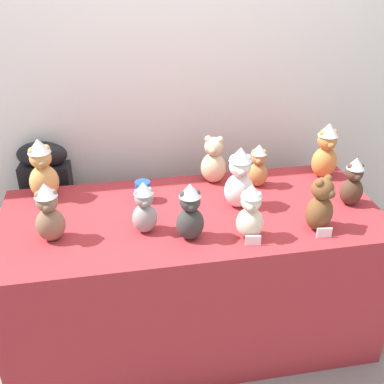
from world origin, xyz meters
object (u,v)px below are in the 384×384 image
(teddy_bear_ash, at_px, (144,208))
(teddy_bear_sand, at_px, (214,161))
(teddy_bear_caramel, at_px, (258,166))
(teddy_bear_chestnut, at_px, (320,205))
(teddy_bear_cream, at_px, (250,212))
(instrument_case, at_px, (53,219))
(teddy_bear_honey, at_px, (42,170))
(display_table, at_px, (192,276))
(teddy_bear_ginger, at_px, (326,151))
(teddy_bear_cocoa, at_px, (353,182))
(teddy_bear_snow, at_px, (240,178))
(teddy_bear_mocha, at_px, (49,213))
(teddy_bear_charcoal, at_px, (190,212))
(party_cup_blue, at_px, (143,191))

(teddy_bear_ash, distance_m, teddy_bear_sand, 0.60)
(teddy_bear_caramel, height_order, teddy_bear_chestnut, teddy_bear_chestnut)
(teddy_bear_cream, distance_m, teddy_bear_sand, 0.57)
(teddy_bear_cream, distance_m, teddy_bear_chestnut, 0.34)
(teddy_bear_cream, xyz_separation_m, teddy_bear_chestnut, (0.34, 0.01, -0.01))
(instrument_case, height_order, teddy_bear_honey, teddy_bear_honey)
(display_table, distance_m, teddy_bear_sand, 0.63)
(teddy_bear_sand, bearing_deg, teddy_bear_chestnut, -35.37)
(display_table, distance_m, teddy_bear_chestnut, 0.80)
(display_table, xyz_separation_m, teddy_bear_ash, (-0.24, -0.12, 0.52))
(teddy_bear_ginger, relative_size, teddy_bear_cocoa, 1.23)
(teddy_bear_cocoa, height_order, teddy_bear_honey, teddy_bear_honey)
(teddy_bear_cocoa, bearing_deg, teddy_bear_sand, 151.68)
(teddy_bear_cream, height_order, teddy_bear_ash, teddy_bear_cream)
(instrument_case, distance_m, teddy_bear_ash, 0.93)
(teddy_bear_cream, xyz_separation_m, teddy_bear_cocoa, (0.59, 0.20, -0.01))
(instrument_case, distance_m, teddy_bear_ginger, 1.64)
(display_table, xyz_separation_m, teddy_bear_snow, (0.24, 0.03, 0.56))
(teddy_bear_chestnut, bearing_deg, teddy_bear_honey, 127.78)
(teddy_bear_cocoa, bearing_deg, teddy_bear_honey, 168.91)
(instrument_case, height_order, teddy_bear_chestnut, teddy_bear_chestnut)
(display_table, bearing_deg, teddy_bear_ginger, 17.96)
(teddy_bear_caramel, xyz_separation_m, teddy_bear_ash, (-0.65, -0.34, 0.01))
(teddy_bear_honey, bearing_deg, teddy_bear_mocha, -100.73)
(teddy_bear_cream, bearing_deg, instrument_case, 158.43)
(instrument_case, distance_m, teddy_bear_cream, 1.32)
(display_table, distance_m, teddy_bear_honey, 0.96)
(teddy_bear_ginger, xyz_separation_m, teddy_bear_chestnut, (-0.25, -0.50, -0.03))
(display_table, height_order, teddy_bear_snow, teddy_bear_snow)
(teddy_bear_snow, distance_m, teddy_bear_sand, 0.29)
(teddy_bear_snow, bearing_deg, teddy_bear_chestnut, -36.27)
(teddy_bear_ash, bearing_deg, teddy_bear_mocha, 169.15)
(teddy_bear_charcoal, bearing_deg, instrument_case, 129.17)
(teddy_bear_charcoal, height_order, teddy_bear_ash, teddy_bear_charcoal)
(teddy_bear_ginger, height_order, teddy_bear_chestnut, teddy_bear_ginger)
(display_table, xyz_separation_m, teddy_bear_mocha, (-0.67, -0.11, 0.54))
(teddy_bear_chestnut, bearing_deg, teddy_bear_cocoa, 6.51)
(teddy_bear_chestnut, xyz_separation_m, teddy_bear_honey, (-1.28, 0.54, 0.04))
(teddy_bear_sand, bearing_deg, teddy_bear_cocoa, -10.00)
(teddy_bear_cocoa, xyz_separation_m, teddy_bear_honey, (-1.54, 0.35, 0.04))
(teddy_bear_cream, bearing_deg, teddy_bear_ash, -178.64)
(teddy_bear_mocha, height_order, party_cup_blue, teddy_bear_mocha)
(display_table, bearing_deg, teddy_bear_cream, -49.48)
(teddy_bear_snow, relative_size, teddy_bear_sand, 1.19)
(teddy_bear_charcoal, relative_size, teddy_bear_sand, 1.03)
(teddy_bear_chestnut, bearing_deg, teddy_bear_caramel, 78.90)
(teddy_bear_ginger, height_order, teddy_bear_sand, teddy_bear_ginger)
(instrument_case, bearing_deg, teddy_bear_chestnut, -23.86)
(teddy_bear_ginger, height_order, teddy_bear_cream, teddy_bear_ginger)
(display_table, height_order, teddy_bear_cocoa, teddy_bear_cocoa)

